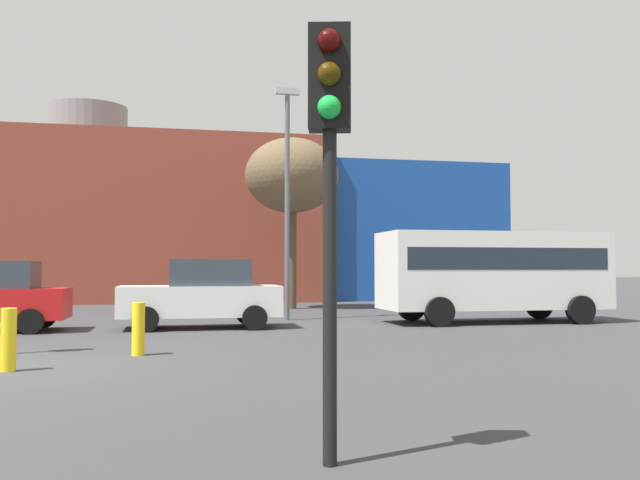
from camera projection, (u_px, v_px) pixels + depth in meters
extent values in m
plane|color=#38383A|center=(10.00, 368.00, 11.42)|extent=(200.00, 200.00, 0.00)
cube|color=brown|center=(87.00, 222.00, 36.30)|extent=(23.79, 10.66, 8.12)
cube|color=#19479E|center=(393.00, 235.00, 39.77)|extent=(9.73, 9.59, 7.12)
cylinder|color=slate|center=(88.00, 126.00, 36.51)|extent=(4.00, 4.00, 2.00)
cylinder|color=black|center=(30.00, 321.00, 17.23)|extent=(0.64, 0.22, 0.64)
cylinder|color=black|center=(44.00, 316.00, 19.04)|extent=(0.64, 0.22, 0.64)
cube|color=white|center=(200.00, 301.00, 19.02)|extent=(4.35, 1.86, 0.83)
cube|color=#333D47|center=(210.00, 273.00, 19.11)|extent=(2.18, 1.66, 0.73)
cylinder|color=black|center=(146.00, 319.00, 17.79)|extent=(0.66, 0.23, 0.66)
cylinder|color=black|center=(148.00, 314.00, 19.65)|extent=(0.66, 0.23, 0.66)
cylinder|color=black|center=(255.00, 318.00, 18.37)|extent=(0.66, 0.23, 0.66)
cylinder|color=black|center=(247.00, 313.00, 20.23)|extent=(0.66, 0.23, 0.66)
cube|color=white|center=(493.00, 271.00, 21.08)|extent=(6.80, 2.30, 2.30)
cube|color=#1E2833|center=(493.00, 259.00, 21.09)|extent=(6.26, 2.32, 0.64)
cylinder|color=black|center=(439.00, 312.00, 19.43)|extent=(0.84, 0.28, 0.84)
cylinder|color=black|center=(411.00, 307.00, 21.72)|extent=(0.84, 0.28, 0.84)
cylinder|color=black|center=(581.00, 310.00, 20.35)|extent=(0.84, 0.28, 0.84)
cylinder|color=black|center=(539.00, 306.00, 22.63)|extent=(0.84, 0.28, 0.84)
cylinder|color=black|center=(330.00, 297.00, 5.84)|extent=(0.12, 0.12, 2.81)
cube|color=black|center=(330.00, 78.00, 5.91)|extent=(0.41, 0.32, 0.90)
sphere|color=#3C0605|center=(329.00, 41.00, 5.78)|extent=(0.20, 0.20, 0.20)
sphere|color=#3C2905|center=(329.00, 74.00, 5.77)|extent=(0.20, 0.20, 0.20)
sphere|color=green|center=(329.00, 107.00, 5.76)|extent=(0.20, 0.20, 0.20)
cylinder|color=brown|center=(292.00, 255.00, 28.14)|extent=(0.39, 0.39, 4.37)
ellipsoid|color=brown|center=(292.00, 175.00, 28.27)|extent=(3.82, 3.82, 3.05)
cylinder|color=yellow|center=(8.00, 340.00, 11.07)|extent=(0.24, 0.24, 1.01)
cylinder|color=yellow|center=(138.00, 329.00, 13.09)|extent=(0.24, 0.24, 1.00)
cylinder|color=#59595E|center=(287.00, 207.00, 22.15)|extent=(0.16, 0.16, 7.18)
cube|color=#B2B2B2|center=(287.00, 91.00, 22.31)|extent=(0.80, 0.24, 0.20)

